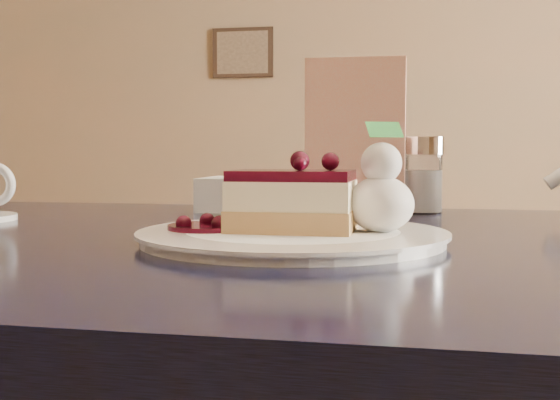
# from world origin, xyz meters

# --- Properties ---
(main_table) EXTENTS (1.30, 0.88, 0.81)m
(main_table) POSITION_xyz_m (-0.25, 0.14, 0.72)
(main_table) COLOR black
(main_table) RESTS_ON ground
(dessert_plate) EXTENTS (0.32, 0.32, 0.01)m
(dessert_plate) POSITION_xyz_m (-0.25, 0.09, 0.81)
(dessert_plate) COLOR white
(dessert_plate) RESTS_ON main_table
(cheesecake_slice) EXTENTS (0.13, 0.09, 0.06)m
(cheesecake_slice) POSITION_xyz_m (-0.25, 0.09, 0.85)
(cheesecake_slice) COLOR tan
(cheesecake_slice) RESTS_ON dessert_plate
(whipped_cream) EXTENTS (0.07, 0.07, 0.06)m
(whipped_cream) POSITION_xyz_m (-0.16, 0.09, 0.85)
(whipped_cream) COLOR white
(whipped_cream) RESTS_ON dessert_plate
(berry_sauce) EXTENTS (0.09, 0.09, 0.01)m
(berry_sauce) POSITION_xyz_m (-0.34, 0.08, 0.82)
(berry_sauce) COLOR black
(berry_sauce) RESTS_ON dessert_plate
(menu_card) EXTENTS (0.15, 0.03, 0.24)m
(menu_card) POSITION_xyz_m (-0.21, 0.43, 0.92)
(menu_card) COLOR beige
(menu_card) RESTS_ON main_table
(sugar_shaker) EXTENTS (0.06, 0.06, 0.12)m
(sugar_shaker) POSITION_xyz_m (-0.11, 0.47, 0.87)
(sugar_shaker) COLOR white
(sugar_shaker) RESTS_ON main_table
(napkin_stack) EXTENTS (0.13, 0.13, 0.05)m
(napkin_stack) POSITION_xyz_m (-0.40, 0.47, 0.83)
(napkin_stack) COLOR white
(napkin_stack) RESTS_ON main_table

